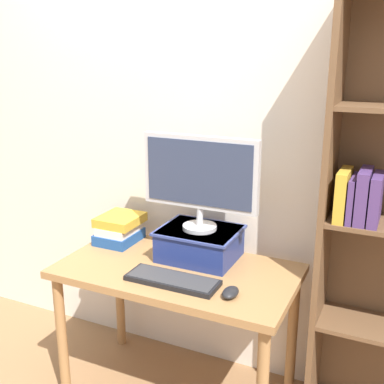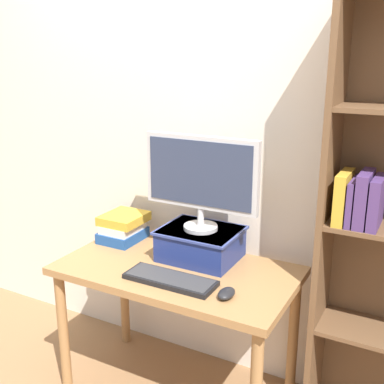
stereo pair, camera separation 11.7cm
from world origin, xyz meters
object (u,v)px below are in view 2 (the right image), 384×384
at_px(computer_mouse, 226,293).
at_px(computer_monitor, 201,177).
at_px(riser_box, 201,243).
at_px(book_stack, 123,227).
at_px(desk, 177,285).
at_px(keyboard, 170,279).

bearing_deg(computer_mouse, computer_monitor, 132.88).
bearing_deg(riser_box, computer_mouse, -47.26).
relative_size(computer_monitor, book_stack, 2.39).
xyz_separation_m(riser_box, computer_monitor, (0.00, -0.00, 0.33)).
relative_size(desk, book_stack, 4.64).
bearing_deg(desk, computer_mouse, -24.93).
relative_size(keyboard, computer_mouse, 4.00).
height_order(computer_monitor, computer_mouse, computer_monitor).
bearing_deg(desk, computer_monitor, 70.97).
xyz_separation_m(riser_box, book_stack, (-0.47, 0.01, -0.01)).
bearing_deg(computer_mouse, riser_box, 132.74).
distance_m(riser_box, computer_monitor, 0.33).
bearing_deg(keyboard, book_stack, 147.35).
bearing_deg(desk, riser_box, 71.15).
bearing_deg(keyboard, desk, 109.08).
height_order(riser_box, computer_monitor, computer_monitor).
bearing_deg(keyboard, computer_monitor, 89.89).
bearing_deg(computer_mouse, keyboard, 178.34).
bearing_deg(computer_mouse, desk, 155.07).
xyz_separation_m(riser_box, computer_mouse, (0.27, -0.30, -0.06)).
distance_m(desk, computer_mouse, 0.37).
distance_m(riser_box, book_stack, 0.47).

